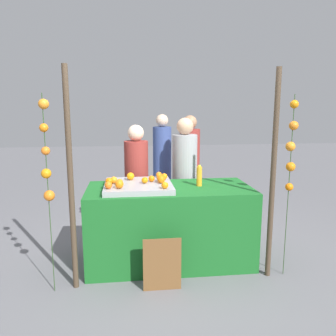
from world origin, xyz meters
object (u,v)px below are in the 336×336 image
object	(u,v)px
chalkboard_sign	(162,265)
vendor_right	(185,183)
orange_1	(164,176)
orange_0	(109,181)
vendor_left	(137,188)
juice_bottle	(199,176)
stall_counter	(170,225)

from	to	relation	value
chalkboard_sign	vendor_right	size ratio (longest dim) A/B	0.33
orange_1	vendor_right	world-z (taller)	vendor_right
orange_0	vendor_left	xyz separation A→B (m)	(0.32, 0.76, -0.27)
vendor_left	vendor_right	xyz separation A→B (m)	(0.66, 0.01, 0.04)
orange_0	chalkboard_sign	bearing A→B (deg)	-47.52
juice_bottle	stall_counter	bearing A→B (deg)	-174.74
orange_0	vendor_left	world-z (taller)	vendor_left
vendor_left	orange_0	bearing A→B (deg)	-113.17
orange_1	chalkboard_sign	distance (m)	1.09
stall_counter	vendor_left	size ratio (longest dim) A/B	1.19
chalkboard_sign	vendor_left	xyz separation A→B (m)	(-0.21, 1.34, 0.47)
vendor_left	chalkboard_sign	bearing A→B (deg)	-81.16
orange_1	vendor_left	xyz separation A→B (m)	(-0.32, 0.55, -0.26)
chalkboard_sign	vendor_left	distance (m)	1.43
juice_bottle	vendor_right	bearing A→B (deg)	94.75
orange_1	vendor_right	xyz separation A→B (m)	(0.34, 0.56, -0.22)
chalkboard_sign	vendor_right	distance (m)	1.51
chalkboard_sign	vendor_left	world-z (taller)	vendor_left
stall_counter	vendor_left	world-z (taller)	vendor_left
juice_bottle	chalkboard_sign	xyz separation A→B (m)	(-0.51, -0.66, -0.76)
orange_0	orange_1	bearing A→B (deg)	18.05
orange_1	juice_bottle	bearing A→B (deg)	-17.39
stall_counter	vendor_left	bearing A→B (deg)	117.08
stall_counter	orange_1	bearing A→B (deg)	105.74
orange_0	vendor_right	distance (m)	1.27
orange_0	chalkboard_sign	size ratio (longest dim) A/B	0.15
stall_counter	juice_bottle	size ratio (longest dim) A/B	7.66
juice_bottle	chalkboard_sign	size ratio (longest dim) A/B	0.44
stall_counter	orange_1	distance (m)	0.57
stall_counter	chalkboard_sign	distance (m)	0.68
stall_counter	vendor_right	distance (m)	0.84
orange_0	vendor_left	bearing A→B (deg)	66.83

